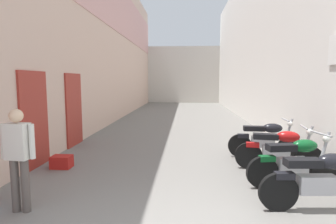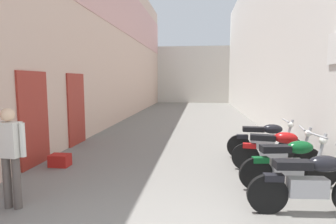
# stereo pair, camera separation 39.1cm
# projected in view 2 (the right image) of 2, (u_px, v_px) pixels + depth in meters

# --- Properties ---
(ground_plane) EXTENTS (38.39, 38.39, 0.00)m
(ground_plane) POSITION_uv_depth(u_px,v_px,m) (185.00, 127.00, 11.81)
(ground_plane) COLOR slate
(building_left) EXTENTS (0.45, 22.39, 7.87)m
(building_left) POSITION_uv_depth(u_px,v_px,m) (119.00, 41.00, 13.68)
(building_left) COLOR beige
(building_left) RESTS_ON ground
(building_right) EXTENTS (0.45, 22.39, 7.72)m
(building_right) POSITION_uv_depth(u_px,v_px,m) (259.00, 41.00, 12.96)
(building_right) COLOR silver
(building_right) RESTS_ON ground
(building_far_end) EXTENTS (9.42, 2.00, 5.07)m
(building_far_end) POSITION_uv_depth(u_px,v_px,m) (193.00, 75.00, 25.54)
(building_far_end) COLOR beige
(building_far_end) RESTS_ON ground
(motorcycle_nearest) EXTENTS (1.85, 0.58, 1.04)m
(motorcycle_nearest) POSITION_uv_depth(u_px,v_px,m) (312.00, 182.00, 4.01)
(motorcycle_nearest) COLOR black
(motorcycle_nearest) RESTS_ON ground
(motorcycle_second) EXTENTS (1.84, 0.58, 1.04)m
(motorcycle_second) POSITION_uv_depth(u_px,v_px,m) (290.00, 162.00, 4.97)
(motorcycle_second) COLOR black
(motorcycle_second) RESTS_ON ground
(motorcycle_third) EXTENTS (1.84, 0.58, 1.04)m
(motorcycle_third) POSITION_uv_depth(u_px,v_px,m) (276.00, 150.00, 5.86)
(motorcycle_third) COLOR black
(motorcycle_third) RESTS_ON ground
(motorcycle_fourth) EXTENTS (1.85, 0.58, 1.04)m
(motorcycle_fourth) POSITION_uv_depth(u_px,v_px,m) (265.00, 140.00, 6.89)
(motorcycle_fourth) COLOR black
(motorcycle_fourth) RESTS_ON ground
(pedestrian_by_doorway) EXTENTS (0.52, 0.24, 1.57)m
(pedestrian_by_doorway) POSITION_uv_depth(u_px,v_px,m) (10.00, 151.00, 4.17)
(pedestrian_by_doorway) COLOR #564C47
(pedestrian_by_doorway) RESTS_ON ground
(plastic_crate) EXTENTS (0.44, 0.32, 0.28)m
(plastic_crate) POSITION_uv_depth(u_px,v_px,m) (60.00, 160.00, 6.35)
(plastic_crate) COLOR red
(plastic_crate) RESTS_ON ground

